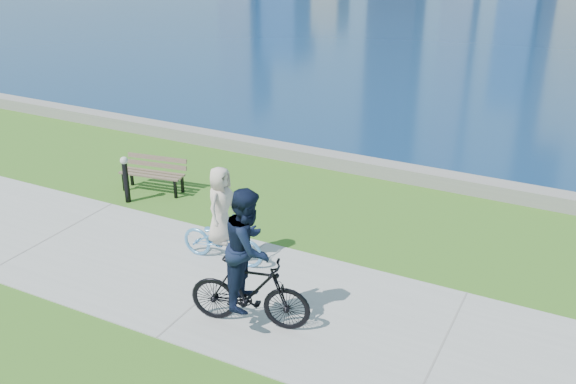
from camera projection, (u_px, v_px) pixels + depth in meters
name	position (u px, v px, depth m)	size (l,w,h in m)	color
ground	(218.00, 285.00, 11.40)	(320.00, 320.00, 0.00)	#305D18
concrete_path	(218.00, 284.00, 11.40)	(80.00, 3.50, 0.02)	gray
seawall	(350.00, 163.00, 16.37)	(90.00, 0.50, 0.35)	slate
park_bench	(154.00, 171.00, 15.06)	(1.61, 0.77, 0.80)	black
bollard_lamp	(126.00, 176.00, 14.39)	(0.18, 0.18, 1.10)	black
cyclist_woman	(222.00, 227.00, 11.88)	(0.67, 1.70, 1.89)	#5BA2DE
cyclist_man	(249.00, 270.00, 9.90)	(1.00, 2.04, 2.36)	black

